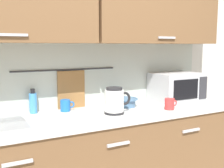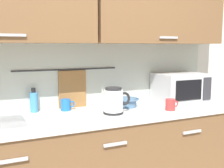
% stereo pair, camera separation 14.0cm
% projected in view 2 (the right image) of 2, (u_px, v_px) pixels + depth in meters
% --- Properties ---
extents(counter_unit, '(2.53, 0.64, 0.90)m').
position_uv_depth(counter_unit, '(98.00, 166.00, 2.30)').
color(counter_unit, brown).
rests_on(counter_unit, ground).
extents(back_wall_assembly, '(3.70, 0.41, 2.50)m').
position_uv_depth(back_wall_assembly, '(88.00, 35.00, 2.37)').
color(back_wall_assembly, silver).
rests_on(back_wall_assembly, ground).
extents(microwave, '(0.46, 0.35, 0.27)m').
position_uv_depth(microwave, '(180.00, 87.00, 2.69)').
color(microwave, silver).
rests_on(microwave, counter_unit).
extents(electric_kettle, '(0.23, 0.16, 0.21)m').
position_uv_depth(electric_kettle, '(114.00, 101.00, 2.20)').
color(electric_kettle, black).
rests_on(electric_kettle, counter_unit).
extents(dish_soap_bottle, '(0.06, 0.06, 0.20)m').
position_uv_depth(dish_soap_bottle, '(34.00, 102.00, 2.25)').
color(dish_soap_bottle, '#3F8CD8').
rests_on(dish_soap_bottle, counter_unit).
extents(mug_near_sink, '(0.12, 0.08, 0.09)m').
position_uv_depth(mug_near_sink, '(66.00, 105.00, 2.31)').
color(mug_near_sink, blue).
rests_on(mug_near_sink, counter_unit).
extents(mixing_bowl, '(0.21, 0.21, 0.08)m').
position_uv_depth(mixing_bowl, '(127.00, 102.00, 2.45)').
color(mixing_bowl, '#4C7093').
rests_on(mixing_bowl, counter_unit).
extents(mug_by_kettle, '(0.12, 0.08, 0.09)m').
position_uv_depth(mug_by_kettle, '(171.00, 105.00, 2.32)').
color(mug_by_kettle, red).
rests_on(mug_by_kettle, counter_unit).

